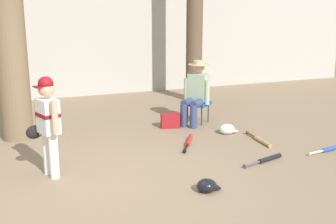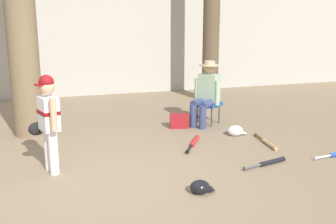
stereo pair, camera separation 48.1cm
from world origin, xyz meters
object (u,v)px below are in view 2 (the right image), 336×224
at_px(tree_behind_spectator, 212,14).
at_px(handbag_beside_stool, 179,121).
at_px(young_ballplayer, 48,118).
at_px(bat_black_composite, 269,162).
at_px(batting_helmet_white, 235,131).
at_px(bat_wood_tan, 268,143).
at_px(seated_spectator, 206,91).
at_px(folding_stool, 209,105).
at_px(bat_red_barrel, 194,142).
at_px(batting_helmet_black, 200,187).

height_order(tree_behind_spectator, handbag_beside_stool, tree_behind_spectator).
distance_m(young_ballplayer, handbag_beside_stool, 2.84).
height_order(handbag_beside_stool, bat_black_composite, handbag_beside_stool).
bearing_deg(batting_helmet_white, bat_wood_tan, -68.40).
xyz_separation_m(tree_behind_spectator, bat_black_composite, (-0.86, -4.22, -2.02)).
xyz_separation_m(seated_spectator, batting_helmet_white, (0.22, -0.81, -0.56)).
bearing_deg(young_ballplayer, folding_stool, 29.45).
bearing_deg(handbag_beside_stool, seated_spectator, 7.27).
distance_m(seated_spectator, bat_wood_tan, 1.65).
xyz_separation_m(tree_behind_spectator, bat_wood_tan, (-0.43, -3.45, -2.02)).
bearing_deg(bat_red_barrel, seated_spectator, 58.84).
bearing_deg(batting_helmet_black, young_ballplayer, 144.25).
height_order(young_ballplayer, bat_black_composite, young_ballplayer).
distance_m(folding_stool, batting_helmet_black, 3.15).
xyz_separation_m(bat_black_composite, bat_wood_tan, (0.43, 0.77, -0.00)).
height_order(handbag_beside_stool, batting_helmet_black, handbag_beside_stool).
bearing_deg(handbag_beside_stool, young_ballplayer, -146.49).
height_order(young_ballplayer, batting_helmet_black, young_ballplayer).
relative_size(handbag_beside_stool, bat_red_barrel, 0.47).
xyz_separation_m(tree_behind_spectator, handbag_beside_stool, (-1.46, -2.07, -1.92)).
bearing_deg(bat_red_barrel, young_ballplayer, -166.23).
xyz_separation_m(tree_behind_spectator, batting_helmet_white, (-0.69, -2.80, -1.97)).
bearing_deg(tree_behind_spectator, bat_red_barrel, -116.89).
bearing_deg(batting_helmet_black, handbag_beside_stool, 76.50).
bearing_deg(bat_red_barrel, bat_black_composite, -59.56).
bearing_deg(bat_black_composite, batting_helmet_black, -155.68).
bearing_deg(young_ballplayer, bat_wood_tan, 2.50).
height_order(bat_red_barrel, bat_black_composite, same).
xyz_separation_m(batting_helmet_white, batting_helmet_black, (-1.43, -1.99, -0.01)).
bearing_deg(handbag_beside_stool, bat_wood_tan, -53.20).
xyz_separation_m(young_ballplayer, batting_helmet_white, (3.09, 0.79, -0.66)).
relative_size(tree_behind_spectator, bat_red_barrel, 6.35).
relative_size(folding_stool, batting_helmet_white, 1.75).
xyz_separation_m(folding_stool, bat_black_composite, (-0.03, -2.29, -0.33)).
relative_size(tree_behind_spectator, young_ballplayer, 3.53).
relative_size(bat_red_barrel, batting_helmet_white, 2.26).
height_order(seated_spectator, handbag_beside_stool, seated_spectator).
relative_size(bat_wood_tan, batting_helmet_white, 2.47).
bearing_deg(young_ballplayer, bat_black_composite, -12.09).
bearing_deg(bat_black_composite, bat_wood_tan, 60.81).
height_order(handbag_beside_stool, bat_wood_tan, handbag_beside_stool).
height_order(young_ballplayer, bat_wood_tan, young_ballplayer).
bearing_deg(handbag_beside_stool, bat_black_composite, -74.32).
xyz_separation_m(handbag_beside_stool, bat_wood_tan, (1.04, -1.39, -0.10)).
bearing_deg(batting_helmet_black, seated_spectator, 66.61).
xyz_separation_m(bat_red_barrel, bat_black_composite, (0.69, -1.17, 0.00)).
bearing_deg(tree_behind_spectator, bat_black_composite, -101.50).
bearing_deg(batting_helmet_black, bat_wood_tan, 38.41).
bearing_deg(folding_stool, bat_wood_tan, -75.11).
bearing_deg(young_ballplayer, handbag_beside_stool, 33.51).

